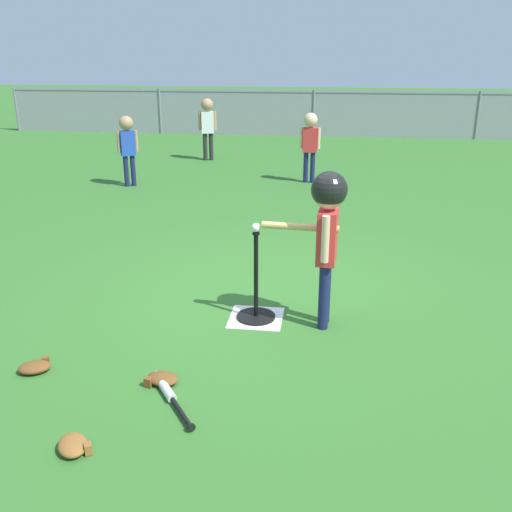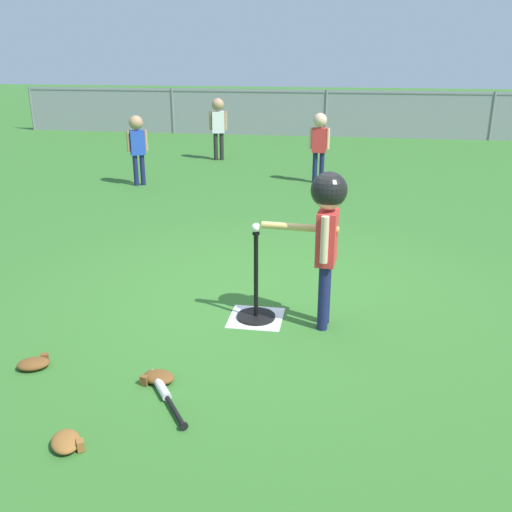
% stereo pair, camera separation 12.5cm
% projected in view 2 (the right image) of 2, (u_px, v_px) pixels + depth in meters
% --- Properties ---
extents(ground_plane, '(60.00, 60.00, 0.00)m').
position_uv_depth(ground_plane, '(272.00, 298.00, 5.12)').
color(ground_plane, '#336B28').
extents(home_plate, '(0.44, 0.44, 0.01)m').
position_uv_depth(home_plate, '(256.00, 317.00, 4.74)').
color(home_plate, white).
rests_on(home_plate, ground_plane).
extents(batting_tee, '(0.32, 0.32, 0.75)m').
position_uv_depth(batting_tee, '(256.00, 304.00, 4.69)').
color(batting_tee, black).
rests_on(batting_tee, ground_plane).
extents(baseball_on_tee, '(0.07, 0.07, 0.07)m').
position_uv_depth(baseball_on_tee, '(256.00, 228.00, 4.47)').
color(baseball_on_tee, white).
rests_on(baseball_on_tee, batting_tee).
extents(batter_child, '(0.65, 0.36, 1.26)m').
position_uv_depth(batter_child, '(327.00, 219.00, 4.30)').
color(batter_child, '#191E4C').
rests_on(batter_child, ground_plane).
extents(fielder_near_left, '(0.29, 0.23, 1.12)m').
position_uv_depth(fielder_near_left, '(137.00, 141.00, 9.11)').
color(fielder_near_left, '#191E4C').
rests_on(fielder_near_left, ground_plane).
extents(fielder_near_right, '(0.34, 0.23, 1.14)m').
position_uv_depth(fielder_near_right, '(319.00, 138.00, 9.27)').
color(fielder_near_right, '#191E4C').
rests_on(fielder_near_right, ground_plane).
extents(fielder_deep_left, '(0.35, 0.24, 1.20)m').
position_uv_depth(fielder_deep_left, '(218.00, 121.00, 11.22)').
color(fielder_deep_left, '#262626').
rests_on(fielder_deep_left, ground_plane).
extents(spare_bat_silver, '(0.42, 0.57, 0.06)m').
position_uv_depth(spare_bat_silver, '(163.00, 390.00, 3.68)').
color(spare_bat_silver, silver).
rests_on(spare_bat_silver, ground_plane).
extents(glove_by_plate, '(0.26, 0.23, 0.07)m').
position_uv_depth(glove_by_plate, '(34.00, 364.00, 3.98)').
color(glove_by_plate, brown).
rests_on(glove_by_plate, ground_plane).
extents(glove_near_bats, '(0.25, 0.27, 0.07)m').
position_uv_depth(glove_near_bats, '(66.00, 442.00, 3.19)').
color(glove_near_bats, brown).
rests_on(glove_near_bats, ground_plane).
extents(glove_tossed_aside, '(0.25, 0.21, 0.07)m').
position_uv_depth(glove_tossed_aside, '(158.00, 377.00, 3.82)').
color(glove_tossed_aside, brown).
rests_on(glove_tossed_aside, ground_plane).
extents(outfield_fence, '(16.06, 0.06, 1.15)m').
position_uv_depth(outfield_fence, '(326.00, 112.00, 14.31)').
color(outfield_fence, slate).
rests_on(outfield_fence, ground_plane).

